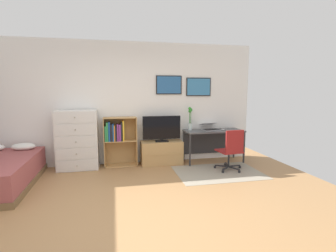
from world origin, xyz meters
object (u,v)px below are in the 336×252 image
bookshelf (118,137)px  tv_stand (162,153)px  office_chair (231,149)px  desk (212,136)px  dresser (77,140)px  computer_mouse (223,130)px  bamboo_vase (190,119)px  television (162,129)px  laptop (210,127)px

bookshelf → tv_stand: bookshelf is taller
office_chair → desk: bearing=90.2°
dresser → bookshelf: size_ratio=1.16×
dresser → desk: bearing=0.3°
tv_stand → computer_mouse: size_ratio=8.85×
office_chair → bamboo_vase: size_ratio=1.63×
bamboo_vase → television: bearing=-172.1°
computer_mouse → tv_stand: bearing=174.9°
bookshelf → laptop: (2.10, -0.02, 0.16)m
dresser → laptop: (2.93, 0.04, 0.18)m
bookshelf → computer_mouse: bearing=-4.2°
desk → office_chair: office_chair is taller
office_chair → laptop: laptop is taller
desk → laptop: laptop is taller
computer_mouse → bamboo_vase: bearing=164.8°
dresser → computer_mouse: bearing=-2.0°
television → laptop: size_ratio=1.95×
bookshelf → desk: (2.17, -0.05, -0.04)m
television → desk: size_ratio=0.63×
dresser → office_chair: (3.08, -0.79, -0.16)m
dresser → computer_mouse: (3.19, -0.11, 0.13)m
computer_mouse → desk: bearing=148.6°
bamboo_vase → office_chair: bearing=-54.9°
television → computer_mouse: 1.41m
dresser → computer_mouse: size_ratio=11.95×
desk → bamboo_vase: size_ratio=2.53×
office_chair → computer_mouse: 0.75m
laptop → computer_mouse: size_ratio=4.17×
computer_mouse → laptop: bearing=150.7°
television → desk: (1.20, 0.02, -0.20)m
laptop → computer_mouse: (0.27, -0.15, -0.05)m
television → office_chair: (1.30, -0.78, -0.34)m
laptop → computer_mouse: 0.31m
tv_stand → bamboo_vase: 1.00m
computer_mouse → bamboo_vase: 0.79m
bookshelf → office_chair: size_ratio=1.25×
bookshelf → bamboo_vase: size_ratio=2.03×
bookshelf → dresser: bearing=-175.6°
tv_stand → computer_mouse: 1.50m
tv_stand → desk: (1.20, 0.00, 0.34)m
tv_stand → television: size_ratio=1.09×
computer_mouse → dresser: bearing=178.0°
desk → laptop: 0.21m
bookshelf → bamboo_vase: bearing=0.8°
bookshelf → desk: bookshelf is taller
tv_stand → bamboo_vase: bamboo_vase is taller
dresser → computer_mouse: 3.20m
desk → office_chair: (0.09, -0.80, -0.14)m
desk → laptop: (-0.06, 0.02, 0.20)m
desk → computer_mouse: bearing=-31.4°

